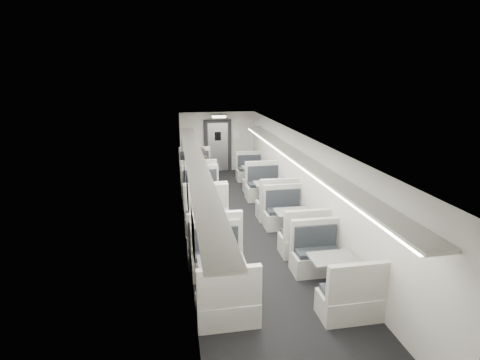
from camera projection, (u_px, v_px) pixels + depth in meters
name	position (u px, v px, depth m)	size (l,w,h in m)	color
room	(245.00, 184.00, 9.47)	(3.24, 12.24, 2.64)	black
booth_left_a	(197.00, 176.00, 13.05)	(1.15, 2.34, 1.25)	#B5B0AA
booth_left_b	(203.00, 201.00, 10.55)	(1.12, 2.28, 1.22)	#B5B0AA
booth_left_c	(210.00, 229.00, 8.70)	(1.13, 2.30, 1.23)	#B5B0AA
booth_left_d	(222.00, 278.00, 6.72)	(1.01, 2.04, 1.09)	#B5B0AA
booth_right_a	(254.00, 176.00, 13.32)	(0.98, 1.99, 1.07)	#B5B0AA
booth_right_b	(270.00, 195.00, 11.11)	(1.11, 2.25, 1.20)	#B5B0AA
booth_right_c	(293.00, 225.00, 9.03)	(1.02, 2.08, 1.11)	#B5B0AA
booth_right_d	(332.00, 274.00, 6.85)	(1.00, 2.02, 1.08)	#B5B0AA
passenger	(202.00, 169.00, 12.71)	(0.55, 0.36, 1.50)	black
window_a	(182.00, 153.00, 12.40)	(0.02, 1.18, 0.84)	black
window_b	(184.00, 169.00, 10.32)	(0.02, 1.18, 0.84)	black
window_c	(188.00, 193.00, 8.24)	(0.02, 1.18, 0.84)	black
window_d	(193.00, 235.00, 6.15)	(0.02, 1.18, 0.84)	black
luggage_rack_left	(196.00, 161.00, 8.78)	(0.46, 10.40, 0.09)	#B5B0AA
luggage_rack_right	(297.00, 157.00, 9.20)	(0.46, 10.40, 0.09)	#B5B0AA
vestibule_door	(218.00, 146.00, 15.13)	(1.10, 0.13, 2.10)	black
exit_sign	(219.00, 117.00, 14.32)	(0.62, 0.12, 0.16)	black
wall_notice	(236.00, 134.00, 15.11)	(0.32, 0.02, 0.40)	silver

